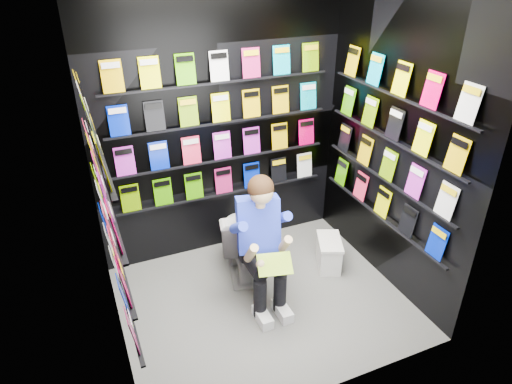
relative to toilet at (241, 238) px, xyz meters
name	(u,v)px	position (x,y,z in m)	size (l,w,h in m)	color
floor	(263,301)	(0.01, -0.50, -0.37)	(2.40, 2.40, 0.00)	#61615F
wall_back	(220,126)	(0.01, 0.50, 0.93)	(2.40, 0.04, 2.60)	black
wall_front	(336,238)	(0.01, -1.50, 0.93)	(2.40, 0.04, 2.60)	black
wall_left	(98,200)	(-1.19, -0.50, 0.93)	(0.04, 2.00, 2.60)	black
wall_right	(395,145)	(1.21, -0.50, 0.93)	(0.04, 2.00, 2.60)	black
comics_back	(221,127)	(0.01, 0.47, 0.94)	(2.10, 0.06, 1.37)	#D40051
comics_left	(103,199)	(-1.16, -0.50, 0.94)	(0.06, 1.70, 1.37)	#D40051
comics_right	(392,145)	(1.18, -0.50, 0.94)	(0.06, 1.70, 1.37)	#D40051
toilet	(241,238)	(0.00, 0.00, 0.00)	(0.42, 0.75, 0.73)	silver
longbox	(329,254)	(0.81, -0.27, -0.23)	(0.20, 0.36, 0.27)	white
longbox_lid	(330,241)	(0.81, -0.27, -0.08)	(0.22, 0.38, 0.03)	white
reader	(257,225)	(0.00, -0.38, 0.37)	(0.48, 0.70, 1.28)	#2636C4
held_comic	(275,264)	(0.00, -0.73, 0.21)	(0.27, 0.01, 0.19)	green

